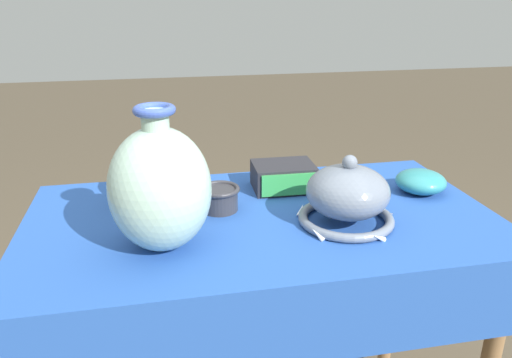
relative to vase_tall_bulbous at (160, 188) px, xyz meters
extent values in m
cylinder|color=olive|center=(-0.27, 0.36, -0.55)|extent=(0.04, 0.04, 0.76)
cylinder|color=olive|center=(0.75, 0.36, -0.55)|extent=(0.04, 0.04, 0.76)
cube|color=olive|center=(0.24, 0.11, -0.16)|extent=(1.11, 0.60, 0.03)
cube|color=#234C9E|center=(0.24, 0.11, -0.14)|extent=(1.13, 0.62, 0.01)
cube|color=#234C9E|center=(0.24, -0.20, -0.23)|extent=(1.13, 0.01, 0.19)
ellipsoid|color=#A8CCB7|center=(0.00, 0.00, 0.00)|extent=(0.21, 0.21, 0.26)
cylinder|color=#A8CCB7|center=(0.00, 0.00, 0.14)|extent=(0.05, 0.05, 0.04)
torus|color=#3851A8|center=(0.00, 0.00, 0.16)|extent=(0.08, 0.08, 0.02)
torus|color=slate|center=(0.42, 0.03, -0.12)|extent=(0.22, 0.22, 0.02)
ellipsoid|color=slate|center=(0.42, 0.03, -0.06)|extent=(0.19, 0.19, 0.12)
sphere|color=slate|center=(0.42, 0.03, 0.02)|extent=(0.03, 0.03, 0.03)
cone|color=white|center=(0.54, 0.03, -0.12)|extent=(0.01, 0.04, 0.03)
cone|color=white|center=(0.46, 0.14, -0.12)|extent=(0.04, 0.02, 0.03)
cone|color=white|center=(0.33, 0.10, -0.12)|extent=(0.03, 0.04, 0.03)
cone|color=white|center=(0.33, -0.03, -0.12)|extent=(0.03, 0.04, 0.03)
cone|color=white|center=(0.46, -0.07, -0.12)|extent=(0.04, 0.02, 0.03)
cube|color=#232328|center=(0.33, 0.27, -0.10)|extent=(0.17, 0.13, 0.07)
cube|color=green|center=(0.33, 0.21, -0.10)|extent=(0.15, 0.01, 0.06)
ellipsoid|color=teal|center=(0.69, 0.17, -0.10)|extent=(0.13, 0.13, 0.06)
ellipsoid|color=#BC6642|center=(-0.04, 0.26, -0.06)|extent=(0.11, 0.11, 0.15)
cylinder|color=#BC6642|center=(-0.04, 0.26, 0.02)|extent=(0.04, 0.04, 0.03)
cylinder|color=#2D2D33|center=(0.14, 0.16, -0.11)|extent=(0.09, 0.09, 0.06)
torus|color=#2D2D33|center=(0.14, 0.16, -0.08)|extent=(0.10, 0.10, 0.01)
camera|label=1|loc=(0.00, -0.97, 0.38)|focal=35.00mm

